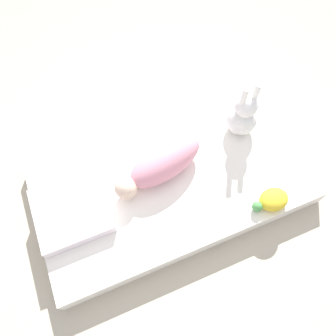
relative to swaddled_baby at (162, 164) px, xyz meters
The scene contains 6 objects.
ground_plane 0.22m from the swaddled_baby, 126.10° to the left, with size 12.00×12.00×0.00m, color #B2A893.
bed_mattress 0.16m from the swaddled_baby, 126.10° to the left, with size 1.47×0.83×0.13m.
swaddled_baby is the anchor object (origin of this frame).
pillow 0.52m from the swaddled_baby, ahead, with size 0.36×0.35×0.07m.
bunny_plush 0.53m from the swaddled_baby, behind, with size 0.17×0.17×0.36m.
turtle_plush 0.60m from the swaddled_baby, 139.19° to the left, with size 0.20×0.12×0.08m.
Camera 1 is at (0.31, 0.70, 1.73)m, focal length 35.00 mm.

